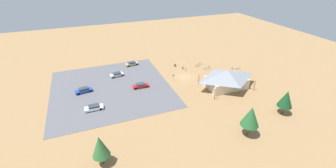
# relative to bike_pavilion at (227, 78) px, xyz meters

# --- Properties ---
(ground) EXTENTS (160.00, 160.00, 0.00)m
(ground) POSITION_rel_bike_pavilion_xyz_m (8.46, -10.42, -3.10)
(ground) COLOR #937047
(ground) RESTS_ON ground
(parking_lot_asphalt) EXTENTS (33.12, 34.65, 0.05)m
(parking_lot_asphalt) POSITION_rel_bike_pavilion_xyz_m (31.38, -11.84, -3.07)
(parking_lot_asphalt) COLOR #56565B
(parking_lot_asphalt) RESTS_ON ground
(bike_pavilion) EXTENTS (13.36, 9.34, 5.55)m
(bike_pavilion) POSITION_rel_bike_pavilion_xyz_m (0.00, 0.00, 0.00)
(bike_pavilion) COLOR beige
(bike_pavilion) RESTS_ON ground
(trash_bin) EXTENTS (0.60, 0.60, 0.90)m
(trash_bin) POSITION_rel_bike_pavilion_xyz_m (7.98, -19.22, -2.65)
(trash_bin) COLOR brown
(trash_bin) RESTS_ON ground
(lot_sign) EXTENTS (0.56, 0.08, 2.20)m
(lot_sign) POSITION_rel_bike_pavilion_xyz_m (12.72, -9.27, -1.69)
(lot_sign) COLOR #99999E
(lot_sign) RESTS_ON ground
(pine_midwest) EXTENTS (3.17, 3.17, 6.31)m
(pine_midwest) POSITION_rel_bike_pavilion_xyz_m (37.14, 16.24, 1.08)
(pine_midwest) COLOR brown
(pine_midwest) RESTS_ON ground
(pine_center) EXTENTS (3.42, 3.42, 6.19)m
(pine_center) POSITION_rel_bike_pavilion_xyz_m (-5.50, 16.07, 1.03)
(pine_center) COLOR brown
(pine_center) RESTS_ON ground
(pine_east) EXTENTS (3.79, 3.79, 7.03)m
(pine_east) POSITION_rel_bike_pavilion_xyz_m (7.49, 19.35, 1.71)
(pine_east) COLOR brown
(pine_east) RESTS_ON ground
(bicycle_yellow_edge_north) EXTENTS (0.48, 1.68, 0.77)m
(bicycle_yellow_edge_north) POSITION_rel_bike_pavilion_xyz_m (-2.54, -13.66, -2.74)
(bicycle_yellow_edge_north) COLOR black
(bicycle_yellow_edge_north) RESTS_ON ground
(bicycle_green_trailside) EXTENTS (1.41, 1.16, 0.89)m
(bicycle_green_trailside) POSITION_rel_bike_pavilion_xyz_m (-0.79, -12.73, -2.71)
(bicycle_green_trailside) COLOR black
(bicycle_green_trailside) RESTS_ON ground
(bicycle_orange_lone_west) EXTENTS (0.74, 1.56, 0.80)m
(bicycle_orange_lone_west) POSITION_rel_bike_pavilion_xyz_m (6.06, -14.49, -2.74)
(bicycle_orange_lone_west) COLOR black
(bicycle_orange_lone_west) RESTS_ON ground
(bicycle_white_near_porch) EXTENTS (1.57, 0.79, 0.79)m
(bicycle_white_near_porch) POSITION_rel_bike_pavilion_xyz_m (-8.75, -2.61, -2.74)
(bicycle_white_near_porch) COLOR black
(bicycle_white_near_porch) RESTS_ON ground
(bicycle_blue_lone_east) EXTENTS (1.43, 0.95, 0.89)m
(bicycle_blue_lone_east) POSITION_rel_bike_pavilion_xyz_m (-0.98, -17.20, -2.71)
(bicycle_blue_lone_east) COLOR black
(bicycle_blue_lone_east) RESTS_ON ground
(bicycle_black_front_row) EXTENTS (1.17, 1.28, 0.74)m
(bicycle_black_front_row) POSITION_rel_bike_pavilion_xyz_m (0.80, -16.02, -2.75)
(bicycle_black_front_row) COLOR black
(bicycle_black_front_row) RESTS_ON ground
(bicycle_teal_yard_front) EXTENTS (0.84, 1.43, 0.78)m
(bicycle_teal_yard_front) POSITION_rel_bike_pavilion_xyz_m (-10.24, -5.59, -2.75)
(bicycle_teal_yard_front) COLOR black
(bicycle_teal_yard_front) RESTS_ON ground
(bicycle_silver_yard_left) EXTENTS (0.48, 1.62, 0.78)m
(bicycle_silver_yard_left) POSITION_rel_bike_pavilion_xyz_m (-9.22, -9.47, -2.75)
(bicycle_silver_yard_left) COLOR black
(bicycle_silver_yard_left) RESTS_ON ground
(bicycle_red_mid_cluster) EXTENTS (1.66, 0.48, 0.74)m
(bicycle_red_mid_cluster) POSITION_rel_bike_pavilion_xyz_m (-11.22, -8.96, -2.75)
(bicycle_red_mid_cluster) COLOR black
(bicycle_red_mid_cluster) RESTS_ON ground
(car_tan_far_end) EXTENTS (4.70, 2.51, 1.27)m
(car_tan_far_end) POSITION_rel_bike_pavilion_xyz_m (21.97, -25.61, -2.41)
(car_tan_far_end) COLOR tan
(car_tan_far_end) RESTS_ON parking_lot_asphalt
(car_blue_aisle_side) EXTENTS (4.71, 2.44, 1.43)m
(car_blue_aisle_side) POSITION_rel_bike_pavilion_xyz_m (38.93, -11.84, -2.34)
(car_blue_aisle_side) COLOR #1E42B2
(car_blue_aisle_side) RESTS_ON parking_lot_asphalt
(car_red_front_row) EXTENTS (4.64, 1.92, 1.28)m
(car_red_front_row) POSITION_rel_bike_pavilion_xyz_m (23.25, -8.83, -2.40)
(car_red_front_row) COLOR red
(car_red_front_row) RESTS_ON parking_lot_asphalt
(car_white_end_stall) EXTENTS (4.52, 1.86, 1.30)m
(car_white_end_stall) POSITION_rel_bike_pavilion_xyz_m (37.04, -1.97, -2.39)
(car_white_end_stall) COLOR white
(car_white_end_stall) RESTS_ON parking_lot_asphalt
(car_silver_inner_stall) EXTENTS (4.51, 2.56, 1.28)m
(car_silver_inner_stall) POSITION_rel_bike_pavilion_xyz_m (28.43, -18.69, -2.40)
(car_silver_inner_stall) COLOR #BCBCC1
(car_silver_inner_stall) RESTS_ON parking_lot_asphalt
(visitor_by_pavilion) EXTENTS (0.36, 0.36, 1.69)m
(visitor_by_pavilion) POSITION_rel_bike_pavilion_xyz_m (6.33, -16.28, -2.21)
(visitor_by_pavilion) COLOR #2D3347
(visitor_by_pavilion) RESTS_ON ground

